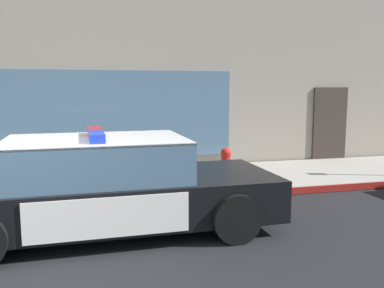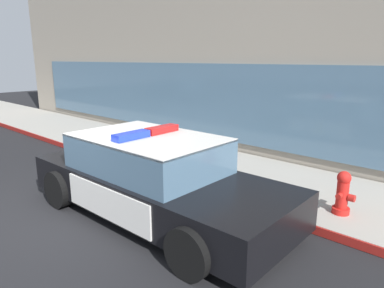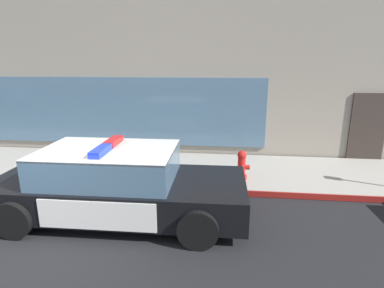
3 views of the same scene
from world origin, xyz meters
name	(u,v)px [view 3 (image 3 of 3)]	position (x,y,z in m)	size (l,w,h in m)	color
ground	(9,253)	(0.00, 0.00, 0.00)	(48.00, 48.00, 0.00)	black
sidewalk	(104,167)	(0.00, 3.97, 0.07)	(48.00, 2.75, 0.15)	#A39E93
curb_red_paint	(82,186)	(0.00, 2.57, 0.08)	(28.80, 0.04, 0.14)	maroon
storefront_building	(160,26)	(0.22, 10.97, 4.57)	(24.36, 11.25, 9.15)	gray
police_cruiser	(117,184)	(1.35, 1.38, 0.68)	(4.84, 2.15, 1.49)	black
fire_hydrant	(242,165)	(3.83, 3.28, 0.50)	(0.34, 0.39, 0.73)	red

